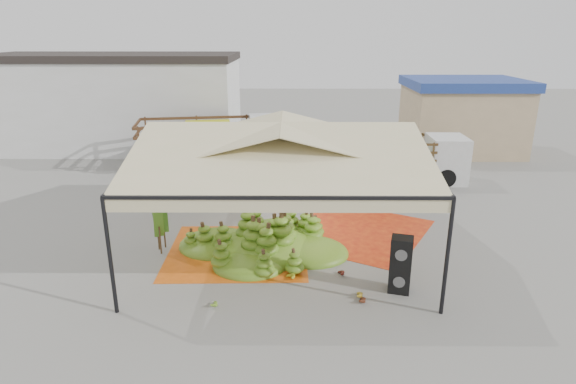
{
  "coord_description": "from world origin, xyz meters",
  "views": [
    {
      "loc": [
        0.29,
        -14.3,
        6.58
      ],
      "look_at": [
        0.2,
        1.5,
        1.3
      ],
      "focal_mm": 30.0,
      "sensor_mm": 36.0,
      "label": 1
    }
  ],
  "objects_px": {
    "vendor": "(301,171)",
    "truck_left": "(222,138)",
    "banana_heap": "(266,233)",
    "speaker_stack": "(401,265)",
    "truck_right": "(403,154)"
  },
  "relations": [
    {
      "from": "banana_heap",
      "to": "vendor",
      "type": "relative_size",
      "value": 2.97
    },
    {
      "from": "banana_heap",
      "to": "speaker_stack",
      "type": "height_order",
      "value": "speaker_stack"
    },
    {
      "from": "vendor",
      "to": "truck_left",
      "type": "height_order",
      "value": "truck_left"
    },
    {
      "from": "banana_heap",
      "to": "vendor",
      "type": "distance_m",
      "value": 5.92
    },
    {
      "from": "truck_left",
      "to": "truck_right",
      "type": "height_order",
      "value": "truck_left"
    },
    {
      "from": "vendor",
      "to": "truck_left",
      "type": "distance_m",
      "value": 5.43
    },
    {
      "from": "banana_heap",
      "to": "truck_right",
      "type": "bearing_deg",
      "value": 51.99
    },
    {
      "from": "banana_heap",
      "to": "speaker_stack",
      "type": "xyz_separation_m",
      "value": [
        3.68,
        -2.46,
        0.17
      ]
    },
    {
      "from": "banana_heap",
      "to": "speaker_stack",
      "type": "relative_size",
      "value": 3.66
    },
    {
      "from": "banana_heap",
      "to": "vendor",
      "type": "xyz_separation_m",
      "value": [
        1.22,
        5.79,
        0.35
      ]
    },
    {
      "from": "speaker_stack",
      "to": "truck_right",
      "type": "height_order",
      "value": "truck_right"
    },
    {
      "from": "speaker_stack",
      "to": "vendor",
      "type": "xyz_separation_m",
      "value": [
        -2.46,
        8.24,
        0.18
      ]
    },
    {
      "from": "banana_heap",
      "to": "truck_left",
      "type": "xyz_separation_m",
      "value": [
        -2.61,
        9.58,
        0.97
      ]
    },
    {
      "from": "truck_left",
      "to": "truck_right",
      "type": "bearing_deg",
      "value": -22.06
    },
    {
      "from": "speaker_stack",
      "to": "banana_heap",
      "type": "bearing_deg",
      "value": 161.49
    }
  ]
}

